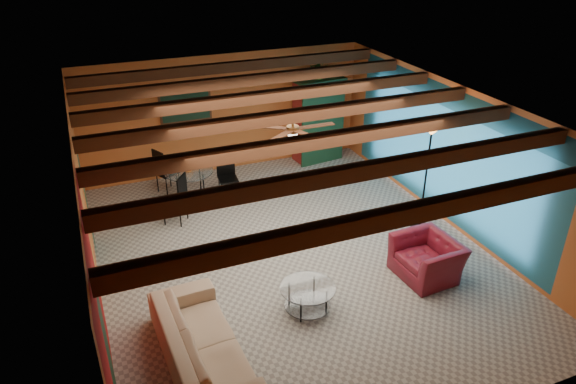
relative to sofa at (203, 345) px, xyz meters
name	(u,v)px	position (x,y,z in m)	size (l,w,h in m)	color
room	(290,127)	(2.09, 2.11, 2.01)	(6.52, 8.01, 2.71)	#9C988B
sofa	(203,345)	(0.00, 0.00, 0.00)	(2.43, 0.95, 0.71)	tan
armchair	(427,258)	(3.92, 0.59, -0.02)	(1.02, 0.89, 0.67)	maroon
coffee_table	(308,298)	(1.73, 0.52, -0.14)	(0.84, 0.84, 0.43)	silver
dining_table	(190,181)	(0.88, 4.56, 0.15)	(1.96, 1.96, 1.02)	silver
armoire	(318,121)	(4.29, 5.70, 0.62)	(1.11, 0.55, 1.96)	maroon
floor_lamp	(426,177)	(4.74, 1.96, 0.71)	(0.43, 0.43, 2.12)	black
ceiling_fan	(293,129)	(2.09, 2.00, 2.01)	(1.50, 1.50, 0.44)	#472614
painting	(185,106)	(1.19, 5.96, 1.30)	(1.05, 0.03, 0.65)	black
potted_plant	(319,70)	(4.29, 5.70, 1.85)	(0.44, 0.38, 0.49)	#26661E
vase	(187,154)	(0.88, 4.56, 0.75)	(0.17, 0.17, 0.18)	orange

